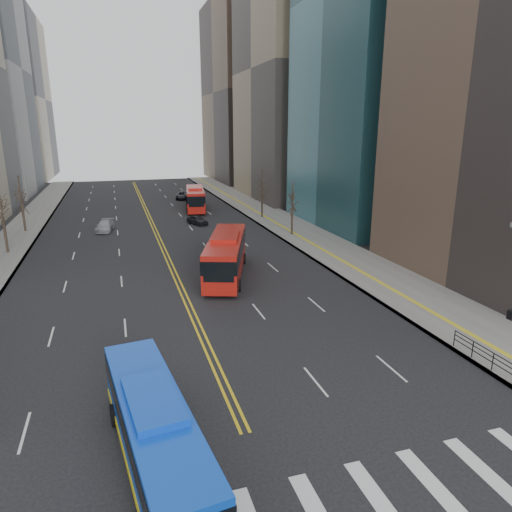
# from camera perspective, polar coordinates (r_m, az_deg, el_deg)

# --- Properties ---
(sidewalk_right) EXTENTS (7.00, 130.00, 0.15)m
(sidewalk_right) POSITION_cam_1_polar(r_m,az_deg,el_deg) (62.02, 4.08, 3.76)
(sidewalk_right) COLOR gray
(sidewalk_right) RESTS_ON ground
(sidewalk_left) EXTENTS (5.00, 130.00, 0.15)m
(sidewalk_left) POSITION_cam_1_polar(r_m,az_deg,el_deg) (59.14, -28.34, 1.29)
(sidewalk_left) COLOR gray
(sidewalk_left) RESTS_ON ground
(centerline) EXTENTS (0.55, 100.00, 0.01)m
(centerline) POSITION_cam_1_polar(r_m,az_deg,el_deg) (67.89, -13.04, 4.38)
(centerline) COLOR gold
(centerline) RESTS_ON ground
(office_towers) EXTENTS (83.00, 134.00, 58.00)m
(office_towers) POSITION_cam_1_polar(r_m,az_deg,el_deg) (80.89, -14.92, 23.09)
(office_towers) COLOR gray
(office_towers) RESTS_ON ground
(pedestrian_railing) EXTENTS (0.06, 6.06, 1.02)m
(pedestrian_railing) POSITION_cam_1_polar(r_m,az_deg,el_deg) (28.49, 27.52, -11.32)
(pedestrian_railing) COLOR black
(pedestrian_railing) RESTS_ON sidewalk_right
(street_trees) EXTENTS (35.20, 47.20, 7.60)m
(street_trees) POSITION_cam_1_polar(r_m,az_deg,el_deg) (46.81, -20.15, 4.88)
(street_trees) COLOR #31281E
(street_trees) RESTS_ON ground
(blue_bus) EXTENTS (3.69, 11.22, 3.23)m
(blue_bus) POSITION_cam_1_polar(r_m,az_deg,el_deg) (19.16, -12.49, -20.61)
(blue_bus) COLOR #0C40C0
(blue_bus) RESTS_ON ground
(red_bus_near) EXTENTS (6.64, 12.48, 3.85)m
(red_bus_near) POSITION_cam_1_polar(r_m,az_deg,el_deg) (40.74, -3.77, 0.36)
(red_bus_near) COLOR #A31811
(red_bus_near) RESTS_ON ground
(red_bus_far) EXTENTS (4.45, 12.12, 3.74)m
(red_bus_far) POSITION_cam_1_polar(r_m,az_deg,el_deg) (74.96, -7.60, 7.30)
(red_bus_far) COLOR #A31811
(red_bus_far) RESTS_ON ground
(car_dark_mid) EXTENTS (2.87, 4.03, 1.28)m
(car_dark_mid) POSITION_cam_1_polar(r_m,az_deg,el_deg) (63.61, -7.34, 4.49)
(car_dark_mid) COLOR black
(car_dark_mid) RESTS_ON ground
(car_silver) EXTENTS (2.70, 4.89, 1.34)m
(car_silver) POSITION_cam_1_polar(r_m,az_deg,el_deg) (62.13, -18.37, 3.58)
(car_silver) COLOR #9A9A9F
(car_silver) RESTS_ON ground
(car_dark_far) EXTENTS (3.43, 5.32, 1.36)m
(car_dark_far) POSITION_cam_1_polar(r_m,az_deg,el_deg) (87.09, -9.13, 7.49)
(car_dark_far) COLOR black
(car_dark_far) RESTS_ON ground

